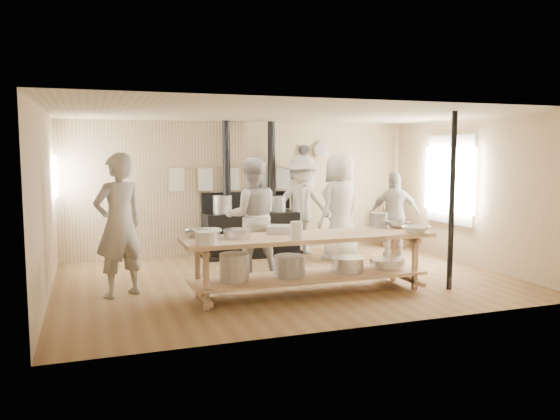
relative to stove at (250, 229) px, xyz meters
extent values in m
plane|color=brown|center=(0.01, -2.12, -0.52)|extent=(7.00, 7.00, 0.00)
plane|color=tan|center=(0.01, 0.38, 0.78)|extent=(7.00, 0.00, 7.00)
plane|color=tan|center=(0.01, -4.62, 0.78)|extent=(7.00, 0.00, 7.00)
plane|color=tan|center=(-3.49, -2.12, 0.78)|extent=(0.00, 5.00, 5.00)
plane|color=tan|center=(3.51, -2.12, 0.78)|extent=(0.00, 5.00, 5.00)
plane|color=tan|center=(0.01, -2.12, 2.08)|extent=(7.00, 7.00, 0.00)
cube|color=beige|center=(3.48, -1.52, 0.98)|extent=(0.06, 1.35, 1.65)
plane|color=white|center=(3.44, -1.52, 0.98)|extent=(0.00, 1.50, 1.50)
cube|color=beige|center=(3.43, -1.52, 0.98)|extent=(0.02, 0.03, 1.50)
plane|color=white|center=(-3.44, -0.12, 1.08)|extent=(0.00, 0.90, 0.90)
cube|color=black|center=(0.01, -0.02, -0.10)|extent=(1.80, 0.70, 0.85)
cube|color=black|center=(0.01, -0.02, -0.47)|extent=(1.90, 0.75, 0.10)
cube|color=black|center=(0.01, 0.28, 0.53)|extent=(1.80, 0.12, 0.35)
cylinder|color=black|center=(-0.44, 0.03, 1.20)|extent=(0.15, 0.15, 1.75)
cylinder|color=black|center=(0.46, 0.03, 1.20)|extent=(0.15, 0.15, 1.75)
cylinder|color=#B2B2B7|center=(-0.54, -0.02, 0.50)|extent=(0.36, 0.36, 0.34)
cylinder|color=gray|center=(0.56, -0.07, 0.48)|extent=(0.30, 0.30, 0.30)
cylinder|color=tan|center=(0.01, 0.28, 1.20)|extent=(3.00, 0.04, 0.04)
cube|color=white|center=(-1.34, 0.28, 0.98)|extent=(0.28, 0.01, 0.46)
cube|color=white|center=(-0.80, 0.28, 0.98)|extent=(0.28, 0.01, 0.46)
cube|color=white|center=(-0.26, 0.28, 0.98)|extent=(0.28, 0.01, 0.46)
cube|color=white|center=(0.28, 0.28, 0.98)|extent=(0.28, 0.01, 0.46)
cube|color=white|center=(0.82, 0.28, 0.98)|extent=(0.28, 0.01, 0.46)
cube|color=white|center=(1.36, 0.28, 0.98)|extent=(0.28, 0.01, 0.46)
cube|color=tan|center=(1.41, 0.30, 1.38)|extent=(0.50, 0.14, 0.03)
cylinder|color=black|center=(1.26, 0.32, 1.53)|extent=(0.20, 0.04, 0.20)
cylinder|color=silver|center=(1.63, 0.32, 1.53)|extent=(0.32, 0.03, 0.32)
cube|color=tan|center=(0.01, -3.02, 0.30)|extent=(3.60, 0.90, 0.06)
cube|color=tan|center=(0.01, -3.02, -0.27)|extent=(3.40, 0.80, 0.04)
cube|color=tan|center=(0.01, -3.02, -0.32)|extent=(3.30, 0.06, 0.06)
cube|color=tan|center=(-1.54, -3.32, -0.10)|extent=(0.07, 0.07, 0.85)
cube|color=tan|center=(-1.54, -2.72, -0.10)|extent=(0.07, 0.07, 0.85)
cube|color=tan|center=(1.56, -3.32, -0.10)|extent=(0.07, 0.07, 0.85)
cube|color=tan|center=(1.56, -2.72, -0.10)|extent=(0.07, 0.07, 0.85)
cylinder|color=#B2B2B7|center=(-1.09, -3.02, -0.06)|extent=(0.40, 0.40, 0.38)
cylinder|color=gray|center=(-0.29, -3.02, -0.10)|extent=(0.44, 0.44, 0.30)
cylinder|color=silver|center=(0.61, -3.02, -0.14)|extent=(0.48, 0.48, 0.22)
cylinder|color=silver|center=(1.31, -3.02, -0.18)|extent=(0.52, 0.52, 0.14)
cylinder|color=black|center=(2.06, -3.47, 0.78)|extent=(0.08, 0.08, 2.60)
imported|color=#AEA69A|center=(-2.54, -2.26, 0.48)|extent=(0.87, 0.75, 2.01)
imported|color=#AEA69A|center=(-0.41, -1.53, 0.44)|extent=(1.03, 0.86, 1.92)
imported|color=#AEA69A|center=(1.50, -0.89, 0.48)|extent=(1.16, 1.02, 2.00)
imported|color=#AEA69A|center=(2.53, -1.13, 0.30)|extent=(1.04, 0.76, 1.64)
imported|color=#AEA69A|center=(1.02, -0.17, 0.45)|extent=(1.28, 0.76, 1.94)
cube|color=brown|center=(3.16, -0.17, -0.30)|extent=(0.53, 0.53, 0.44)
cube|color=brown|center=(3.09, 0.01, 0.11)|extent=(0.40, 0.18, 0.49)
imported|color=white|center=(-1.39, -2.69, 0.38)|extent=(0.42, 0.42, 0.10)
imported|color=silver|center=(-1.54, -2.69, 0.38)|extent=(0.43, 0.43, 0.10)
imported|color=white|center=(1.56, -3.32, 0.38)|extent=(0.53, 0.53, 0.09)
imported|color=silver|center=(1.56, -2.82, 0.38)|extent=(0.46, 0.46, 0.10)
cube|color=#B2B2B7|center=(-0.27, -2.76, 0.38)|extent=(0.59, 0.50, 0.11)
cylinder|color=silver|center=(-1.03, -2.96, 0.39)|extent=(0.41, 0.41, 0.12)
cylinder|color=gray|center=(1.30, -2.69, 0.44)|extent=(0.32, 0.32, 0.23)
cylinder|color=white|center=(-1.54, -3.35, 0.42)|extent=(0.30, 0.30, 0.17)
cylinder|color=white|center=(-0.32, -3.34, 0.45)|extent=(0.19, 0.19, 0.24)
camera|label=1|loc=(-2.91, -10.09, 1.51)|focal=35.00mm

